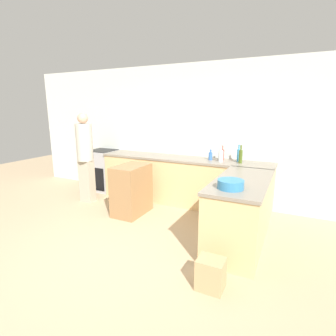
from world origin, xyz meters
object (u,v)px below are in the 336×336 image
olive_oil_bottle (241,156)px  hot_sauce_bottle (222,154)px  vinegar_bottle_clear (221,156)px  person_by_range (85,154)px  island_table (132,190)px  dish_soap_bottle (239,155)px  range_oven (103,170)px  water_bottle_blue (210,156)px  paper_bag (211,274)px  mixing_bowl (231,184)px

olive_oil_bottle → hot_sauce_bottle: olive_oil_bottle is taller
vinegar_bottle_clear → person_by_range: person_by_range is taller
island_table → olive_oil_bottle: size_ratio=2.78×
olive_oil_bottle → dish_soap_bottle: size_ratio=1.04×
range_oven → water_bottle_blue: size_ratio=4.75×
person_by_range → dish_soap_bottle: bearing=17.5°
range_oven → water_bottle_blue: bearing=0.4°
water_bottle_blue → paper_bag: size_ratio=0.58×
vinegar_bottle_clear → paper_bag: bearing=-76.5°
range_oven → person_by_range: size_ratio=0.53×
mixing_bowl → olive_oil_bottle: size_ratio=0.99×
olive_oil_bottle → paper_bag: 2.39m
paper_bag → island_table: bearing=144.6°
mixing_bowl → water_bottle_blue: 1.78m
dish_soap_bottle → paper_bag: size_ratio=0.91×
mixing_bowl → person_by_range: person_by_range is taller
range_oven → mixing_bowl: size_ratio=2.98×
dish_soap_bottle → olive_oil_bottle: bearing=-64.9°
olive_oil_bottle → island_table: bearing=-152.5°
dish_soap_bottle → person_by_range: size_ratio=0.17×
olive_oil_bottle → dish_soap_bottle: bearing=115.1°
range_oven → paper_bag: size_ratio=2.77×
island_table → dish_soap_bottle: size_ratio=2.89×
mixing_bowl → water_bottle_blue: (-0.75, 1.61, 0.02)m
mixing_bowl → hot_sauce_bottle: (-0.56, 1.69, 0.05)m
water_bottle_blue → paper_bag: 2.52m
dish_soap_bottle → person_by_range: (-2.79, -0.88, -0.07)m
olive_oil_bottle → paper_bag: olive_oil_bottle is taller
olive_oil_bottle → dish_soap_bottle: 0.15m
vinegar_bottle_clear → hot_sauce_bottle: bearing=98.2°
mixing_bowl → vinegar_bottle_clear: 1.63m
hot_sauce_bottle → person_by_range: (-2.49, -0.87, -0.05)m
hot_sauce_bottle → paper_bag: bearing=-76.9°
mixing_bowl → olive_oil_bottle: 1.58m
mixing_bowl → island_table: bearing=160.1°
water_bottle_blue → paper_bag: (0.74, -2.26, -0.83)m
mixing_bowl → olive_oil_bottle: olive_oil_bottle is taller
range_oven → vinegar_bottle_clear: size_ratio=3.31×
island_table → person_by_range: bearing=173.5°
mixing_bowl → person_by_range: bearing=165.0°
mixing_bowl → olive_oil_bottle: bearing=97.2°
person_by_range → hot_sauce_bottle: bearing=19.2°
water_bottle_blue → olive_oil_bottle: (0.55, -0.05, 0.05)m
mixing_bowl → dish_soap_bottle: 1.72m
olive_oil_bottle → water_bottle_blue: bearing=175.3°
range_oven → mixing_bowl: (3.29, -1.60, 0.51)m
person_by_range → paper_bag: bearing=-25.8°
olive_oil_bottle → paper_bag: size_ratio=0.94×
olive_oil_bottle → hot_sauce_bottle: size_ratio=1.17×
olive_oil_bottle → person_by_range: 2.95m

